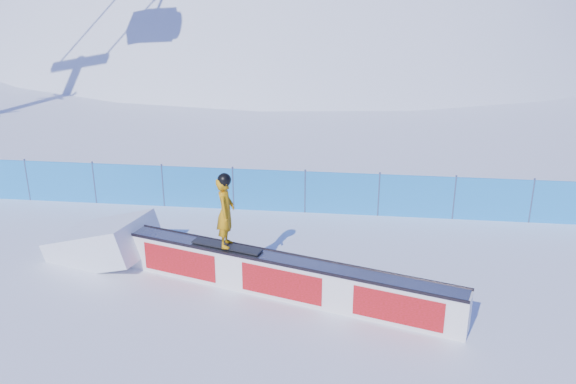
# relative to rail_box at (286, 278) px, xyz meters

# --- Properties ---
(ground) EXTENTS (160.00, 160.00, 0.00)m
(ground) POSITION_rel_rail_box_xyz_m (-3.00, 0.05, -0.44)
(ground) COLOR white
(ground) RESTS_ON ground
(snow_hill) EXTENTS (64.00, 64.00, 64.00)m
(snow_hill) POSITION_rel_rail_box_xyz_m (-3.00, 42.05, -18.44)
(snow_hill) COLOR white
(snow_hill) RESTS_ON ground
(safety_fence) EXTENTS (22.05, 0.05, 1.30)m
(safety_fence) POSITION_rel_rail_box_xyz_m (-3.00, 4.55, 0.16)
(safety_fence) COLOR #218AE0
(safety_fence) RESTS_ON ground
(rail_box) EXTENTS (7.35, 2.65, 0.90)m
(rail_box) POSITION_rel_rail_box_xyz_m (0.00, 0.00, 0.00)
(rail_box) COLOR white
(rail_box) RESTS_ON ground
(snow_ramp) EXTENTS (2.80, 2.18, 1.54)m
(snow_ramp) POSITION_rel_rail_box_xyz_m (-4.50, 1.34, -0.44)
(snow_ramp) COLOR white
(snow_ramp) RESTS_ON ground
(snowboarder) EXTENTS (1.61, 0.73, 1.67)m
(snowboarder) POSITION_rel_rail_box_xyz_m (-1.32, 0.39, 1.28)
(snowboarder) COLOR black
(snowboarder) RESTS_ON rail_box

